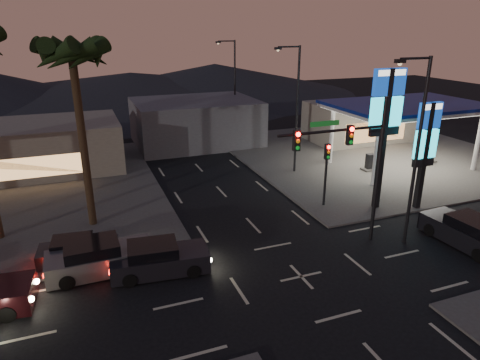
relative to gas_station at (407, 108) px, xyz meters
name	(u,v)px	position (x,y,z in m)	size (l,w,h in m)	color
ground	(301,277)	(-16.00, -12.00, -5.08)	(140.00, 140.00, 0.00)	black
corner_lot_ne	(370,154)	(0.00, 4.00, -5.02)	(24.00, 24.00, 0.12)	#47443F
gas_station	(407,108)	(0.00, 0.00, 0.00)	(12.20, 8.20, 5.47)	silver
convenience_store	(358,122)	(2.00, 9.00, -3.08)	(10.00, 6.00, 4.00)	#726B5B
pylon_sign_tall	(386,112)	(-7.50, -6.50, 1.31)	(2.20, 0.35, 9.00)	black
pylon_sign_short	(426,140)	(-5.00, -7.50, -0.42)	(1.60, 0.35, 7.00)	black
traffic_signal_mast	(353,153)	(-12.24, -10.01, 0.15)	(6.10, 0.39, 8.00)	black
pedestal_signal	(327,165)	(-10.50, -5.02, -2.16)	(0.32, 0.39, 4.30)	black
streetlight_near	(415,143)	(-9.21, -11.00, 0.64)	(2.14, 0.25, 10.00)	black
streetlight_mid	(295,103)	(-9.21, 2.00, 0.64)	(2.14, 0.25, 10.00)	black
streetlight_far	(233,82)	(-9.21, 16.00, 0.64)	(2.14, 0.25, 10.00)	black
palm_a	(73,64)	(-25.00, -2.50, 4.35)	(4.41, 4.41, 10.86)	black
building_far_west	(17,149)	(-30.00, 10.00, -3.08)	(16.00, 8.00, 4.00)	#726B5B
building_far_mid	(196,122)	(-14.00, 14.00, -2.88)	(12.00, 9.00, 4.40)	#4C4C51
hill_right	(215,78)	(-1.00, 48.00, -2.58)	(50.00, 50.00, 5.00)	black
hill_center	(131,85)	(-16.00, 48.00, -3.08)	(60.00, 60.00, 4.00)	black
car_lane_a_front	(158,259)	(-22.28, -9.15, -4.36)	(4.92, 2.42, 1.56)	black
car_lane_b_front	(99,258)	(-24.97, -8.09, -4.31)	(5.17, 2.27, 1.67)	#5B5C5E
car_lane_b_mid	(78,251)	(-25.92, -6.64, -4.48)	(4.12, 2.01, 1.30)	black
suv_station	(469,232)	(-6.00, -12.45, -4.31)	(2.41, 5.11, 1.67)	black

